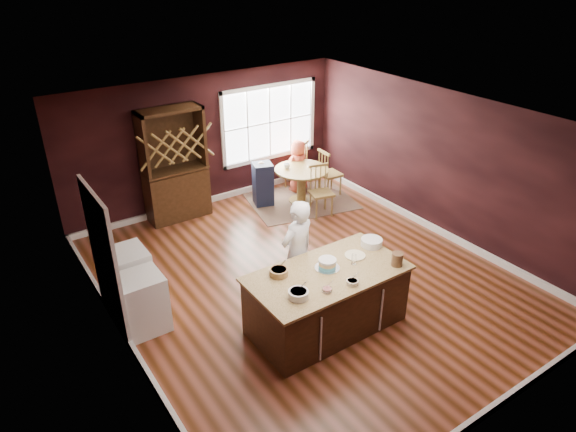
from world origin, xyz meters
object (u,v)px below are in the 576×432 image
object	(u,v)px
dining_table	(301,178)
hutch	(174,165)
chair_north	(296,164)
dryer	(127,279)
layer_cake	(327,264)
chair_south	(321,191)
baker	(297,253)
high_chair	(263,183)
kitchen_island	(326,301)
chair_east	(330,172)
washer	(143,303)
toddler	(262,169)
seated_woman	(298,166)

from	to	relation	value
dining_table	hutch	xyz separation A→B (m)	(-2.45, 0.81, 0.58)
chair_north	dryer	xyz separation A→B (m)	(-4.61, -2.21, -0.08)
layer_cake	dryer	bearing A→B (deg)	138.25
chair_south	chair_north	bearing A→B (deg)	89.64
chair_south	hutch	world-z (taller)	hutch
chair_south	baker	bearing A→B (deg)	-120.12
dining_table	high_chair	size ratio (longest dim) A/B	1.19
kitchen_island	chair_east	bearing A→B (deg)	50.98
dining_table	washer	bearing A→B (deg)	-153.38
toddler	hutch	distance (m)	1.79
seated_woman	dining_table	bearing A→B (deg)	49.74
chair_east	chair_south	distance (m)	1.02
chair_east	dining_table	bearing A→B (deg)	88.90
dining_table	hutch	distance (m)	2.65
high_chair	chair_north	bearing A→B (deg)	35.77
chair_north	toddler	size ratio (longest dim) A/B	4.21
high_chair	dryer	size ratio (longest dim) A/B	1.02
baker	washer	bearing A→B (deg)	-28.26
layer_cake	toddler	xyz separation A→B (m)	(1.29, 3.82, -0.18)
dining_table	washer	xyz separation A→B (m)	(-4.26, -2.13, -0.10)
seated_woman	washer	bearing A→B (deg)	17.83
baker	high_chair	distance (m)	3.46
layer_cake	chair_north	size ratio (longest dim) A/B	0.32
dining_table	seated_woman	world-z (taller)	seated_woman
seated_woman	baker	bearing A→B (deg)	42.16
dining_table	baker	distance (m)	3.52
layer_cake	chair_south	world-z (taller)	layer_cake
hutch	dryer	distance (m)	2.99
layer_cake	baker	bearing A→B (deg)	94.01
kitchen_island	dryer	bearing A→B (deg)	136.37
layer_cake	dryer	xyz separation A→B (m)	(-2.21, 1.97, -0.52)
chair_east	chair_south	bearing A→B (deg)	134.58
chair_north	toddler	distance (m)	1.20
seated_woman	toddler	bearing A→B (deg)	-3.80
high_chair	washer	world-z (taller)	high_chair
chair_north	dining_table	bearing A→B (deg)	32.18
kitchen_island	high_chair	xyz separation A→B (m)	(1.36, 3.90, 0.04)
chair_south	high_chair	xyz separation A→B (m)	(-0.71, 1.08, -0.05)
dining_table	layer_cake	size ratio (longest dim) A/B	3.25
chair_east	chair_north	size ratio (longest dim) A/B	0.96
washer	hutch	bearing A→B (deg)	58.51
chair_south	chair_north	xyz separation A→B (m)	(0.39, 1.45, 0.02)
layer_cake	seated_woman	world-z (taller)	seated_woman
high_chair	toddler	size ratio (longest dim) A/B	3.67
chair_north	hutch	world-z (taller)	hutch
chair_east	high_chair	distance (m)	1.53
kitchen_island	hutch	xyz separation A→B (m)	(-0.35, 4.36, 0.68)
kitchen_island	chair_north	size ratio (longest dim) A/B	2.02
high_chair	toddler	xyz separation A→B (m)	(-0.01, -0.00, 0.33)
kitchen_island	chair_north	xyz separation A→B (m)	(2.46, 4.26, 0.11)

